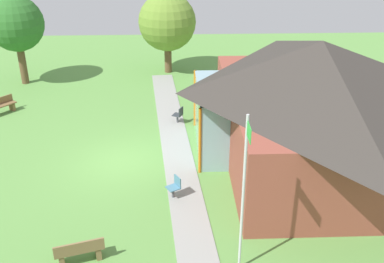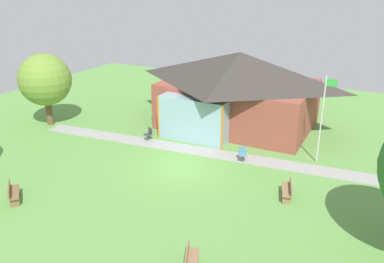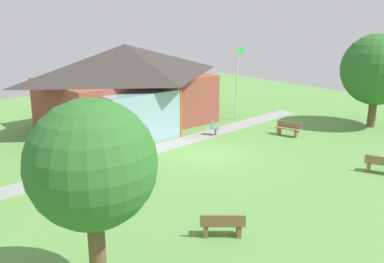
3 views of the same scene
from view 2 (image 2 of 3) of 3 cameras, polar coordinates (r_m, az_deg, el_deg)
ground_plane at (r=22.51m, az=-1.22°, el=-5.15°), size 44.00×44.00×0.00m
pavilion at (r=28.24m, az=6.47°, el=6.10°), size 11.06×8.75×5.24m
footpath at (r=24.47m, az=1.47°, el=-2.88°), size 22.60×3.20×0.03m
flagpole at (r=23.26m, az=18.11°, el=2.15°), size 0.64×0.08×5.06m
bench_front_left at (r=20.94m, az=-24.15°, el=-8.04°), size 1.42×1.32×0.84m
bench_mid_right at (r=19.92m, az=13.48°, el=-8.18°), size 0.85×1.56×0.84m
bench_front_right at (r=15.08m, az=-0.20°, el=-18.13°), size 0.97×1.55×0.84m
patio_chair_west at (r=26.13m, az=-6.21°, el=-0.45°), size 0.59×0.59×0.86m
patio_chair_lawn_spare at (r=23.22m, az=7.24°, el=-3.33°), size 0.60×0.60×0.86m
tree_west_hedge at (r=29.93m, az=-20.23°, el=6.91°), size 3.65×3.65×5.13m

